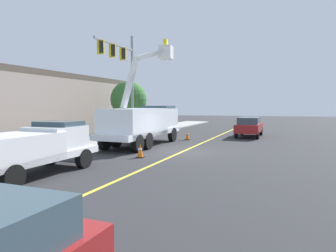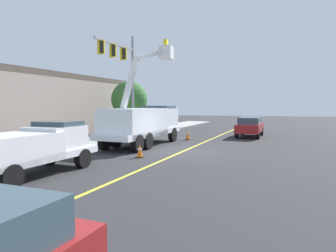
{
  "view_description": "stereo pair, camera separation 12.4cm",
  "coord_description": "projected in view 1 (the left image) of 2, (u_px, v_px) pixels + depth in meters",
  "views": [
    {
      "loc": [
        -17.54,
        -3.46,
        2.77
      ],
      "look_at": [
        1.37,
        1.26,
        1.4
      ],
      "focal_mm": 32.47,
      "sensor_mm": 36.0,
      "label": 1
    },
    {
      "loc": [
        -17.51,
        -3.58,
        2.77
      ],
      "look_at": [
        1.37,
        1.26,
        1.4
      ],
      "focal_mm": 32.47,
      "sensor_mm": 36.0,
      "label": 2
    }
  ],
  "objects": [
    {
      "name": "ground",
      "position": [
        183.0,
        151.0,
        18.01
      ],
      "size": [
        120.0,
        120.0,
        0.0
      ],
      "primitive_type": "plane",
      "color": "#2D2D30"
    },
    {
      "name": "service_pickup_truck",
      "position": [
        33.0,
        147.0,
        11.84
      ],
      "size": [
        5.83,
        2.83,
        2.06
      ],
      "color": "white",
      "rests_on": "ground"
    },
    {
      "name": "traffic_signal_mast",
      "position": [
        123.0,
        67.0,
        24.51
      ],
      "size": [
        5.52,
        1.02,
        8.6
      ],
      "color": "gray",
      "rests_on": "ground"
    },
    {
      "name": "passing_minivan",
      "position": [
        249.0,
        125.0,
        26.27
      ],
      "size": [
        5.01,
        2.53,
        1.69
      ],
      "color": "maroon",
      "rests_on": "ground"
    },
    {
      "name": "street_tree_right",
      "position": [
        129.0,
        100.0,
        29.43
      ],
      "size": [
        3.51,
        3.51,
        5.04
      ],
      "color": "brown",
      "rests_on": "ground"
    },
    {
      "name": "sidewalk_far_side",
      "position": [
        76.0,
        144.0,
        20.89
      ],
      "size": [
        59.94,
        11.63,
        0.12
      ],
      "primitive_type": "cube",
      "rotation": [
        0.0,
        0.0,
        -0.13
      ],
      "color": "#9E9E99",
      "rests_on": "ground"
    },
    {
      "name": "commercial_building_backdrop",
      "position": [
        39.0,
        105.0,
        28.35
      ],
      "size": [
        23.39,
        11.21,
        5.49
      ],
      "color": "gray",
      "rests_on": "ground"
    },
    {
      "name": "traffic_cone_mid_front",
      "position": [
        140.0,
        151.0,
        15.9
      ],
      "size": [
        0.4,
        0.4,
        0.71
      ],
      "color": "black",
      "rests_on": "ground"
    },
    {
      "name": "traffic_cone_mid_rear",
      "position": [
        187.0,
        135.0,
        23.9
      ],
      "size": [
        0.4,
        0.4,
        0.8
      ],
      "color": "black",
      "rests_on": "ground"
    },
    {
      "name": "utility_bucket_truck",
      "position": [
        143.0,
        122.0,
        20.72
      ],
      "size": [
        8.46,
        3.62,
        7.26
      ],
      "color": "white",
      "rests_on": "ground"
    },
    {
      "name": "lane_centre_stripe",
      "position": [
        183.0,
        151.0,
        18.01
      ],
      "size": [
        49.57,
        6.88,
        0.01
      ],
      "primitive_type": "cube",
      "rotation": [
        0.0,
        0.0,
        -0.13
      ],
      "color": "yellow",
      "rests_on": "ground"
    }
  ]
}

